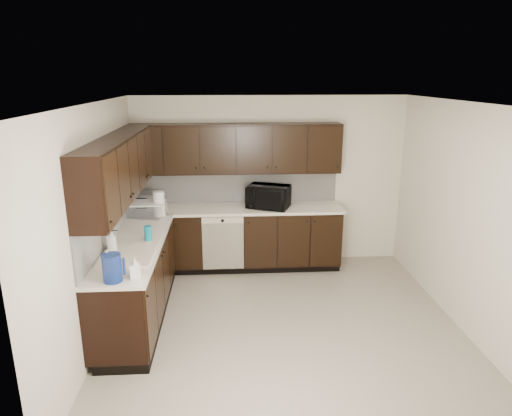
% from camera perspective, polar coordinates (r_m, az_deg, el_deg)
% --- Properties ---
extents(floor, '(4.00, 4.00, 0.00)m').
position_cam_1_polar(floor, '(5.42, 3.49, -14.48)').
color(floor, gray).
rests_on(floor, ground).
extents(ceiling, '(4.00, 4.00, 0.00)m').
position_cam_1_polar(ceiling, '(4.67, 4.02, 12.92)').
color(ceiling, white).
rests_on(ceiling, wall_back).
extents(wall_back, '(4.00, 0.02, 2.50)m').
position_cam_1_polar(wall_back, '(6.82, 1.67, 3.38)').
color(wall_back, beige).
rests_on(wall_back, floor).
extents(wall_left, '(0.02, 4.00, 2.50)m').
position_cam_1_polar(wall_left, '(5.07, -19.35, -2.15)').
color(wall_left, beige).
rests_on(wall_left, floor).
extents(wall_right, '(0.02, 4.00, 2.50)m').
position_cam_1_polar(wall_right, '(5.52, 24.82, -1.27)').
color(wall_right, beige).
rests_on(wall_right, floor).
extents(wall_front, '(4.00, 0.02, 2.50)m').
position_cam_1_polar(wall_front, '(3.09, 8.42, -13.35)').
color(wall_front, beige).
rests_on(wall_front, floor).
extents(lower_cabinets, '(3.00, 2.80, 0.90)m').
position_cam_1_polar(lower_cabinets, '(6.21, -6.99, -6.16)').
color(lower_cabinets, black).
rests_on(lower_cabinets, floor).
extents(countertop, '(3.03, 2.83, 0.04)m').
position_cam_1_polar(countertop, '(6.04, -7.18, -1.72)').
color(countertop, beige).
rests_on(countertop, lower_cabinets).
extents(backsplash, '(3.00, 2.80, 0.48)m').
position_cam_1_polar(backsplash, '(6.18, -9.09, 1.15)').
color(backsplash, '#B9B9B4').
rests_on(backsplash, countertop).
extents(upper_cabinets, '(3.00, 2.80, 0.70)m').
position_cam_1_polar(upper_cabinets, '(5.93, -8.32, 6.39)').
color(upper_cabinets, black).
rests_on(upper_cabinets, wall_back).
extents(dishwasher, '(0.58, 0.04, 0.78)m').
position_cam_1_polar(dishwasher, '(6.43, -4.15, -4.01)').
color(dishwasher, beige).
rests_on(dishwasher, lower_cabinets).
extents(sink, '(0.54, 0.82, 0.42)m').
position_cam_1_polar(sink, '(5.10, -15.53, -6.10)').
color(sink, beige).
rests_on(sink, countertop).
extents(microwave, '(0.69, 0.58, 0.32)m').
position_cam_1_polar(microwave, '(6.52, 1.56, 1.42)').
color(microwave, black).
rests_on(microwave, countertop).
extents(soap_bottle_a, '(0.11, 0.11, 0.21)m').
position_cam_1_polar(soap_bottle_a, '(4.44, -14.89, -7.20)').
color(soap_bottle_a, gray).
rests_on(soap_bottle_a, countertop).
extents(soap_bottle_b, '(0.10, 0.10, 0.26)m').
position_cam_1_polar(soap_bottle_b, '(5.13, -17.57, -3.89)').
color(soap_bottle_b, gray).
rests_on(soap_bottle_b, countertop).
extents(toaster_oven, '(0.45, 0.40, 0.24)m').
position_cam_1_polar(toaster_oven, '(6.65, -13.30, 0.90)').
color(toaster_oven, '#B0B1B3').
rests_on(toaster_oven, countertop).
extents(storage_bin, '(0.54, 0.46, 0.18)m').
position_cam_1_polar(storage_bin, '(6.32, -13.53, -0.17)').
color(storage_bin, silver).
rests_on(storage_bin, countertop).
extents(blue_pitcher, '(0.19, 0.19, 0.26)m').
position_cam_1_polar(blue_pitcher, '(4.41, -17.55, -7.17)').
color(blue_pitcher, navy).
rests_on(blue_pitcher, countertop).
extents(teal_tumbler, '(0.10, 0.10, 0.19)m').
position_cam_1_polar(teal_tumbler, '(5.34, -13.33, -3.18)').
color(teal_tumbler, '#0C7388').
rests_on(teal_tumbler, countertop).
extents(paper_towel_roll, '(0.15, 0.15, 0.34)m').
position_cam_1_polar(paper_towel_roll, '(6.27, -12.03, 0.53)').
color(paper_towel_roll, white).
rests_on(paper_towel_roll, countertop).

